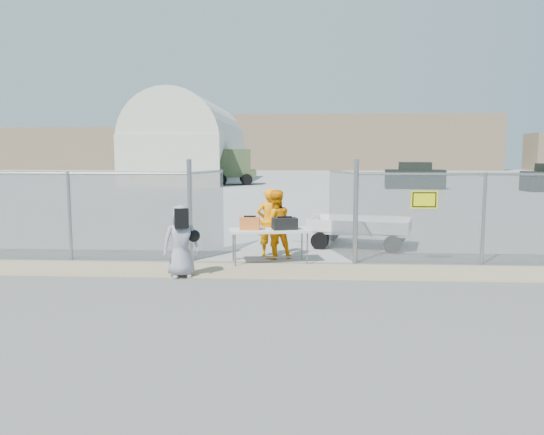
# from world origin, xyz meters

# --- Properties ---
(ground) EXTENTS (160.00, 160.00, 0.00)m
(ground) POSITION_xyz_m (0.00, 0.00, 0.00)
(ground) COLOR #505050
(tarmac_inside) EXTENTS (160.00, 80.00, 0.01)m
(tarmac_inside) POSITION_xyz_m (0.00, 42.00, 0.01)
(tarmac_inside) COLOR gray
(tarmac_inside) RESTS_ON ground
(dirt_strip) EXTENTS (44.00, 1.60, 0.01)m
(dirt_strip) POSITION_xyz_m (0.00, 1.00, 0.01)
(dirt_strip) COLOR #9C8B66
(dirt_strip) RESTS_ON ground
(distant_hills) EXTENTS (140.00, 6.00, 9.00)m
(distant_hills) POSITION_xyz_m (5.00, 78.00, 4.50)
(distant_hills) COLOR #7F684F
(distant_hills) RESTS_ON ground
(chain_link_fence) EXTENTS (40.00, 0.20, 2.20)m
(chain_link_fence) POSITION_xyz_m (0.00, 2.00, 1.10)
(chain_link_fence) COLOR gray
(chain_link_fence) RESTS_ON ground
(quonset_hangar) EXTENTS (9.00, 18.00, 8.00)m
(quonset_hangar) POSITION_xyz_m (-10.00, 40.00, 4.00)
(quonset_hangar) COLOR beige
(quonset_hangar) RESTS_ON ground
(folding_table) EXTENTS (2.06, 1.18, 0.82)m
(folding_table) POSITION_xyz_m (-0.05, 1.94, 0.41)
(folding_table) COLOR silver
(folding_table) RESTS_ON ground
(orange_bag) EXTENTS (0.48, 0.33, 0.30)m
(orange_bag) POSITION_xyz_m (-0.52, 1.87, 0.97)
(orange_bag) COLOR orange
(orange_bag) RESTS_ON folding_table
(black_duffel) EXTENTS (0.65, 0.49, 0.28)m
(black_duffel) POSITION_xyz_m (0.31, 1.93, 0.96)
(black_duffel) COLOR black
(black_duffel) RESTS_ON folding_table
(security_worker_left) EXTENTS (0.71, 0.54, 1.75)m
(security_worker_left) POSITION_xyz_m (-0.12, 2.81, 0.87)
(security_worker_left) COLOR #FF9204
(security_worker_left) RESTS_ON ground
(security_worker_right) EXTENTS (1.02, 0.91, 1.74)m
(security_worker_right) POSITION_xyz_m (0.06, 2.45, 0.87)
(security_worker_right) COLOR #FF9204
(security_worker_right) RESTS_ON ground
(visitor) EXTENTS (0.88, 0.71, 1.55)m
(visitor) POSITION_xyz_m (-1.85, 0.35, 0.77)
(visitor) COLOR gray
(visitor) RESTS_ON ground
(utility_trailer) EXTENTS (3.97, 2.71, 0.88)m
(utility_trailer) POSITION_xyz_m (2.36, 4.34, 0.44)
(utility_trailer) COLOR silver
(utility_trailer) RESTS_ON ground
(military_truck) EXTENTS (6.66, 3.31, 3.04)m
(military_truck) POSITION_xyz_m (-6.47, 34.54, 1.52)
(military_truck) COLOR #40502E
(military_truck) RESTS_ON ground
(parked_vehicle_near) EXTENTS (4.51, 2.36, 1.97)m
(parked_vehicle_near) POSITION_xyz_m (9.24, 30.22, 0.98)
(parked_vehicle_near) COLOR black
(parked_vehicle_near) RESTS_ON ground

